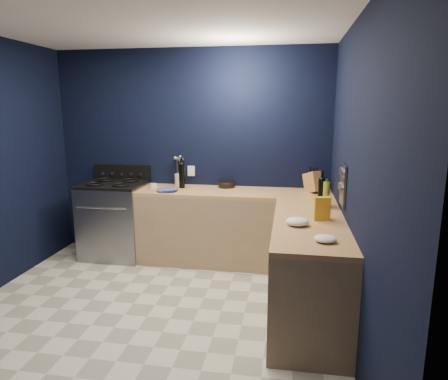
% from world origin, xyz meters
% --- Properties ---
extents(floor, '(3.50, 3.50, 0.02)m').
position_xyz_m(floor, '(0.00, 0.00, -0.01)').
color(floor, beige).
rests_on(floor, ground).
extents(ceiling, '(3.50, 3.50, 0.02)m').
position_xyz_m(ceiling, '(0.00, 0.00, 2.61)').
color(ceiling, silver).
rests_on(ceiling, ground).
extents(wall_back, '(3.50, 0.02, 2.60)m').
position_xyz_m(wall_back, '(0.00, 1.76, 1.30)').
color(wall_back, black).
rests_on(wall_back, ground).
extents(wall_right, '(0.02, 3.50, 2.60)m').
position_xyz_m(wall_right, '(1.76, 0.00, 1.30)').
color(wall_right, black).
rests_on(wall_right, ground).
extents(cab_back, '(2.30, 0.63, 0.86)m').
position_xyz_m(cab_back, '(0.60, 1.44, 0.43)').
color(cab_back, '#9B7D59').
rests_on(cab_back, floor).
extents(top_back, '(2.30, 0.63, 0.04)m').
position_xyz_m(top_back, '(0.60, 1.44, 0.88)').
color(top_back, '#936032').
rests_on(top_back, cab_back).
extents(cab_right, '(0.63, 1.67, 0.86)m').
position_xyz_m(cab_right, '(1.44, 0.29, 0.43)').
color(cab_right, '#9B7D59').
rests_on(cab_right, floor).
extents(top_right, '(0.63, 1.67, 0.04)m').
position_xyz_m(top_right, '(1.44, 0.29, 0.88)').
color(top_right, '#936032').
rests_on(top_right, cab_right).
extents(gas_range, '(0.76, 0.66, 0.92)m').
position_xyz_m(gas_range, '(-0.93, 1.42, 0.46)').
color(gas_range, gray).
rests_on(gas_range, floor).
extents(oven_door, '(0.59, 0.02, 0.42)m').
position_xyz_m(oven_door, '(-0.93, 1.10, 0.45)').
color(oven_door, black).
rests_on(oven_door, gas_range).
extents(cooktop, '(0.76, 0.66, 0.03)m').
position_xyz_m(cooktop, '(-0.93, 1.42, 0.94)').
color(cooktop, black).
rests_on(cooktop, gas_range).
extents(backguard, '(0.76, 0.06, 0.20)m').
position_xyz_m(backguard, '(-0.93, 1.72, 1.04)').
color(backguard, black).
rests_on(backguard, gas_range).
extents(spice_panel, '(0.02, 0.28, 0.38)m').
position_xyz_m(spice_panel, '(1.74, 0.55, 1.18)').
color(spice_panel, gray).
rests_on(spice_panel, wall_right).
extents(wall_outlet, '(0.09, 0.02, 0.13)m').
position_xyz_m(wall_outlet, '(0.00, 1.74, 1.08)').
color(wall_outlet, white).
rests_on(wall_outlet, wall_back).
extents(plate_stack, '(0.30, 0.30, 0.03)m').
position_xyz_m(plate_stack, '(-0.19, 1.28, 0.92)').
color(plate_stack, '#3C589A').
rests_on(plate_stack, top_back).
extents(ramekin, '(0.09, 0.09, 0.03)m').
position_xyz_m(ramekin, '(-0.45, 1.56, 0.92)').
color(ramekin, white).
rests_on(ramekin, top_back).
extents(utensil_crock, '(0.15, 0.15, 0.15)m').
position_xyz_m(utensil_crock, '(-0.15, 1.69, 0.97)').
color(utensil_crock, beige).
rests_on(utensil_crock, top_back).
extents(wine_bottle_back, '(0.09, 0.09, 0.30)m').
position_xyz_m(wine_bottle_back, '(-0.06, 1.51, 1.05)').
color(wine_bottle_back, black).
rests_on(wine_bottle_back, top_back).
extents(lemon_basket, '(0.25, 0.25, 0.08)m').
position_xyz_m(lemon_basket, '(0.47, 1.64, 0.94)').
color(lemon_basket, black).
rests_on(lemon_basket, top_back).
extents(knife_block, '(0.26, 0.30, 0.29)m').
position_xyz_m(knife_block, '(1.53, 1.53, 1.02)').
color(knife_block, '#936235').
rests_on(knife_block, top_back).
extents(wine_bottle_right, '(0.08, 0.08, 0.28)m').
position_xyz_m(wine_bottle_right, '(1.57, 0.87, 1.04)').
color(wine_bottle_right, black).
rests_on(wine_bottle_right, top_right).
extents(oil_bottle, '(0.08, 0.08, 0.26)m').
position_xyz_m(oil_bottle, '(1.61, 0.78, 1.03)').
color(oil_bottle, olive).
rests_on(oil_bottle, top_right).
extents(spice_jar_near, '(0.06, 0.06, 0.11)m').
position_xyz_m(spice_jar_near, '(1.53, 0.69, 0.95)').
color(spice_jar_near, olive).
rests_on(spice_jar_near, top_right).
extents(spice_jar_far, '(0.05, 0.05, 0.08)m').
position_xyz_m(spice_jar_far, '(1.56, 0.40, 0.94)').
color(spice_jar_far, olive).
rests_on(spice_jar_far, top_right).
extents(crouton_bag, '(0.15, 0.10, 0.21)m').
position_xyz_m(crouton_bag, '(1.54, 0.33, 1.00)').
color(crouton_bag, '#B74019').
rests_on(crouton_bag, top_right).
extents(towel_front, '(0.24, 0.22, 0.07)m').
position_xyz_m(towel_front, '(1.32, 0.12, 0.93)').
color(towel_front, white).
rests_on(towel_front, top_right).
extents(towel_end, '(0.17, 0.16, 0.05)m').
position_xyz_m(towel_end, '(1.52, -0.26, 0.93)').
color(towel_end, white).
rests_on(towel_end, top_right).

